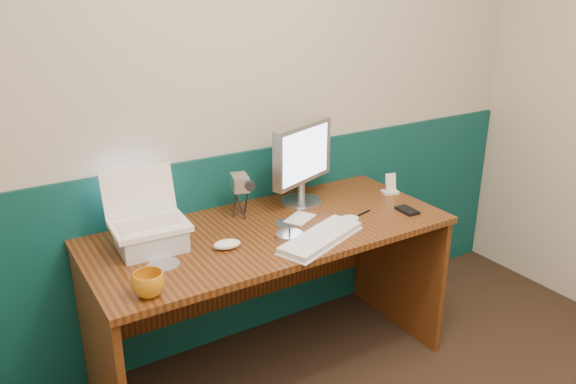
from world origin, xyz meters
TOP-DOWN VIEW (x-y plane):
  - back_wall at (0.00, 1.75)m, footprint 3.50×0.04m
  - wainscot at (0.00, 1.74)m, footprint 3.48×0.02m
  - desk at (-0.08, 1.38)m, footprint 1.60×0.70m
  - laptop_riser at (-0.59, 1.46)m, footprint 0.27×0.23m
  - laptop at (-0.59, 1.46)m, footprint 0.31×0.24m
  - monitor at (0.20, 1.55)m, footprint 0.41×0.25m
  - keyboard at (0.04, 1.15)m, footprint 0.45×0.29m
  - mouse_right at (0.25, 1.25)m, footprint 0.12×0.09m
  - mouse_left at (-0.33, 1.30)m, footprint 0.13×0.09m
  - mug at (-0.72, 1.11)m, footprint 0.11×0.11m
  - camcorder at (-0.13, 1.57)m, footprint 0.11×0.13m
  - cd_spindle at (-0.06, 1.25)m, footprint 0.11×0.11m
  - cd_loose_a at (-0.59, 1.31)m, footprint 0.12×0.12m
  - cd_loose_b at (0.01, 1.39)m, footprint 0.11×0.11m
  - pen at (0.35, 1.29)m, footprint 0.14×0.04m
  - papers at (0.09, 1.40)m, footprint 0.17×0.15m
  - dock at (0.66, 1.43)m, footprint 0.09×0.07m
  - music_player at (0.66, 1.43)m, footprint 0.06×0.04m
  - pda at (0.57, 1.20)m, footprint 0.07×0.12m

SIDE VIEW (x-z plane):
  - desk at x=-0.08m, z-range 0.00..0.75m
  - wainscot at x=0.00m, z-range 0.00..1.00m
  - cd_loose_b at x=0.01m, z-range 0.75..0.75m
  - cd_loose_a at x=-0.59m, z-range 0.75..0.75m
  - papers at x=0.09m, z-range 0.75..0.75m
  - pen at x=0.35m, z-range 0.75..0.76m
  - pda at x=0.57m, z-range 0.75..0.76m
  - dock at x=0.66m, z-range 0.75..0.76m
  - cd_spindle at x=-0.06m, z-range 0.75..0.77m
  - keyboard at x=0.04m, z-range 0.75..0.77m
  - mouse_right at x=0.25m, z-range 0.75..0.78m
  - mouse_left at x=-0.33m, z-range 0.75..0.79m
  - mug at x=-0.72m, z-range 0.75..0.84m
  - laptop_riser at x=-0.59m, z-range 0.75..0.84m
  - music_player at x=0.66m, z-range 0.76..0.86m
  - camcorder at x=-0.13m, z-range 0.75..0.93m
  - monitor at x=0.20m, z-range 0.75..1.15m
  - laptop at x=-0.59m, z-range 0.84..1.09m
  - back_wall at x=0.00m, z-range 0.00..2.50m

